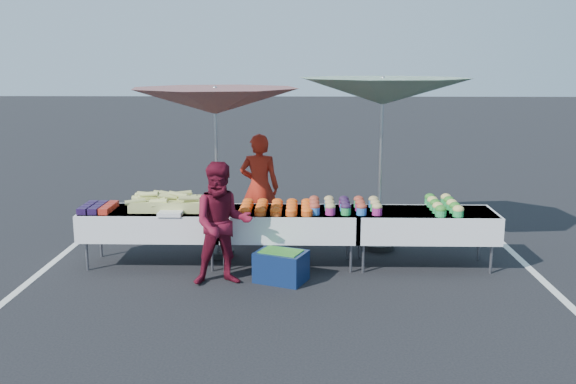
{
  "coord_description": "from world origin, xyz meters",
  "views": [
    {
      "loc": [
        0.2,
        -8.25,
        2.71
      ],
      "look_at": [
        0.0,
        0.0,
        1.0
      ],
      "focal_mm": 40.0,
      "sensor_mm": 36.0,
      "label": 1
    }
  ],
  "objects_px": {
    "table_right": "(424,224)",
    "umbrella_left": "(215,102)",
    "table_left": "(153,222)",
    "customer": "(222,224)",
    "umbrella_right": "(383,93)",
    "vendor": "(259,187)",
    "storage_bin": "(281,266)",
    "table_center": "(288,223)"
  },
  "relations": [
    {
      "from": "table_center",
      "to": "table_right",
      "type": "relative_size",
      "value": 1.0
    },
    {
      "from": "customer",
      "to": "umbrella_left",
      "type": "height_order",
      "value": "umbrella_left"
    },
    {
      "from": "table_right",
      "to": "table_left",
      "type": "bearing_deg",
      "value": 180.0
    },
    {
      "from": "table_left",
      "to": "table_center",
      "type": "height_order",
      "value": "same"
    },
    {
      "from": "table_center",
      "to": "table_right",
      "type": "distance_m",
      "value": 1.8
    },
    {
      "from": "table_left",
      "to": "table_right",
      "type": "distance_m",
      "value": 3.6
    },
    {
      "from": "table_left",
      "to": "storage_bin",
      "type": "relative_size",
      "value": 2.59
    },
    {
      "from": "umbrella_right",
      "to": "table_center",
      "type": "bearing_deg",
      "value": -148.74
    },
    {
      "from": "table_center",
      "to": "storage_bin",
      "type": "relative_size",
      "value": 2.59
    },
    {
      "from": "vendor",
      "to": "umbrella_left",
      "type": "height_order",
      "value": "umbrella_left"
    },
    {
      "from": "table_right",
      "to": "umbrella_left",
      "type": "bearing_deg",
      "value": 171.84
    },
    {
      "from": "table_right",
      "to": "vendor",
      "type": "relative_size",
      "value": 1.14
    },
    {
      "from": "table_center",
      "to": "vendor",
      "type": "bearing_deg",
      "value": 110.51
    },
    {
      "from": "table_right",
      "to": "customer",
      "type": "bearing_deg",
      "value": -163.78
    },
    {
      "from": "table_left",
      "to": "customer",
      "type": "xyz_separation_m",
      "value": [
        1.02,
        -0.75,
        0.17
      ]
    },
    {
      "from": "table_right",
      "to": "vendor",
      "type": "distance_m",
      "value": 2.59
    },
    {
      "from": "table_center",
      "to": "storage_bin",
      "type": "distance_m",
      "value": 0.76
    },
    {
      "from": "storage_bin",
      "to": "table_right",
      "type": "bearing_deg",
      "value": 41.69
    },
    {
      "from": "customer",
      "to": "storage_bin",
      "type": "distance_m",
      "value": 0.91
    },
    {
      "from": "table_right",
      "to": "storage_bin",
      "type": "bearing_deg",
      "value": -160.83
    },
    {
      "from": "vendor",
      "to": "umbrella_right",
      "type": "xyz_separation_m",
      "value": [
        1.76,
        -0.45,
        1.44
      ]
    },
    {
      "from": "table_right",
      "to": "customer",
      "type": "xyz_separation_m",
      "value": [
        -2.58,
        -0.75,
        0.17
      ]
    },
    {
      "from": "storage_bin",
      "to": "umbrella_right",
      "type": "bearing_deg",
      "value": 68.95
    },
    {
      "from": "table_left",
      "to": "customer",
      "type": "distance_m",
      "value": 1.28
    },
    {
      "from": "vendor",
      "to": "storage_bin",
      "type": "bearing_deg",
      "value": 106.2
    },
    {
      "from": "vendor",
      "to": "umbrella_right",
      "type": "relative_size",
      "value": 0.54
    },
    {
      "from": "umbrella_left",
      "to": "umbrella_right",
      "type": "relative_size",
      "value": 0.91
    },
    {
      "from": "vendor",
      "to": "customer",
      "type": "xyz_separation_m",
      "value": [
        -0.32,
        -1.99,
        -0.06
      ]
    },
    {
      "from": "umbrella_left",
      "to": "storage_bin",
      "type": "xyz_separation_m",
      "value": [
        0.92,
        -1.05,
        -1.94
      ]
    },
    {
      "from": "umbrella_right",
      "to": "vendor",
      "type": "bearing_deg",
      "value": 165.68
    },
    {
      "from": "table_left",
      "to": "table_center",
      "type": "bearing_deg",
      "value": 0.0
    },
    {
      "from": "customer",
      "to": "umbrella_right",
      "type": "relative_size",
      "value": 0.5
    },
    {
      "from": "table_right",
      "to": "customer",
      "type": "distance_m",
      "value": 2.69
    },
    {
      "from": "table_left",
      "to": "table_right",
      "type": "bearing_deg",
      "value": 0.0
    },
    {
      "from": "customer",
      "to": "umbrella_right",
      "type": "xyz_separation_m",
      "value": [
        2.08,
        1.54,
        1.5
      ]
    },
    {
      "from": "storage_bin",
      "to": "vendor",
      "type": "bearing_deg",
      "value": 124.3
    },
    {
      "from": "vendor",
      "to": "table_center",
      "type": "bearing_deg",
      "value": 114.93
    },
    {
      "from": "table_center",
      "to": "vendor",
      "type": "relative_size",
      "value": 1.14
    },
    {
      "from": "umbrella_left",
      "to": "umbrella_right",
      "type": "distance_m",
      "value": 2.32
    },
    {
      "from": "table_center",
      "to": "umbrella_left",
      "type": "bearing_deg",
      "value": 158.0
    },
    {
      "from": "table_left",
      "to": "table_right",
      "type": "height_order",
      "value": "same"
    },
    {
      "from": "table_left",
      "to": "umbrella_right",
      "type": "distance_m",
      "value": 3.61
    }
  ]
}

